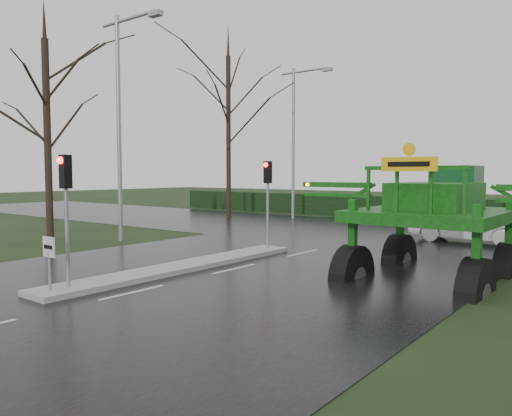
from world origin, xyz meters
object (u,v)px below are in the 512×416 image
Objects in this scene: keep_left_sign at (49,255)px; traffic_signal_mid at (268,185)px; street_light_left_far at (297,129)px; white_sedan at (470,243)px; traffic_signal_near at (66,192)px; street_light_left_near at (123,107)px; crop_sprayer at (357,200)px.

keep_left_sign is 9.12m from traffic_signal_mid.
street_light_left_far is 14.66m from white_sedan.
street_light_left_near is at bearing 134.53° from traffic_signal_near.
street_light_left_far is (-6.89, 21.50, 4.93)m from keep_left_sign.
street_light_left_far reaches higher than traffic_signal_mid.
traffic_signal_near is 0.35× the size of street_light_left_near.
crop_sprayer is (11.70, -14.54, -3.71)m from street_light_left_far.
traffic_signal_mid is at bearing 90.00° from traffic_signal_near.
crop_sprayer reaches higher than traffic_signal_near.
white_sedan is at bearing -21.97° from street_light_left_far.
traffic_signal_mid is 0.35× the size of street_light_left_far.
traffic_signal_near is 0.71× the size of white_sedan.
traffic_signal_mid reaches higher than white_sedan.
traffic_signal_mid is 5.23m from crop_sprayer.
street_light_left_far is 1.16× the size of crop_sprayer.
white_sedan is (0.72, 9.54, -2.28)m from crop_sprayer.
street_light_left_near is (-6.89, -1.49, 3.40)m from traffic_signal_mid.
street_light_left_far is (-6.89, 21.01, 3.40)m from traffic_signal_near.
traffic_signal_mid is 14.68m from street_light_left_far.
crop_sprayer is (4.80, -2.04, -0.31)m from traffic_signal_mid.
street_light_left_near is (-6.89, 7.01, 3.40)m from traffic_signal_near.
white_sedan is (12.41, -5.01, -5.99)m from street_light_left_far.
traffic_signal_mid is 0.71× the size of white_sedan.
street_light_left_near is 12.29m from crop_sprayer.
keep_left_sign is 0.38× the size of traffic_signal_near.
traffic_signal_near is at bearing -90.00° from traffic_signal_mid.
street_light_left_near is 2.01× the size of white_sedan.
street_light_left_near reaches higher than traffic_signal_mid.
keep_left_sign is 0.16× the size of crop_sprayer.
keep_left_sign is 23.11m from street_light_left_far.
street_light_left_far reaches higher than traffic_signal_near.
traffic_signal_mid is 0.41× the size of crop_sprayer.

